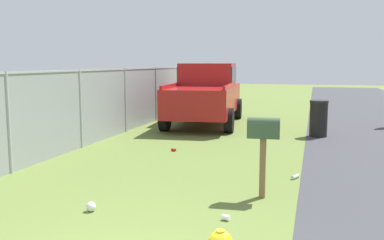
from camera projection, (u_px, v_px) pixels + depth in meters
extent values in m
cylinder|color=yellow|center=(220.00, 235.00, 3.64)|extent=(0.08, 0.08, 0.08)
cube|color=brown|center=(263.00, 168.00, 6.73)|extent=(0.09, 0.09, 0.95)
cube|color=#334C33|center=(263.00, 131.00, 6.65)|extent=(0.24, 0.51, 0.22)
cylinder|color=#334C33|center=(264.00, 124.00, 6.63)|extent=(0.24, 0.51, 0.20)
cube|color=red|center=(264.00, 126.00, 6.74)|extent=(0.02, 0.04, 0.18)
cube|color=maroon|center=(205.00, 99.00, 14.77)|extent=(5.36, 2.49, 0.90)
cube|color=maroon|center=(208.00, 74.00, 15.26)|extent=(1.93, 2.01, 0.76)
cube|color=black|center=(208.00, 74.00, 15.26)|extent=(1.89, 2.04, 0.53)
cube|color=maroon|center=(171.00, 85.00, 13.75)|extent=(2.70, 0.34, 0.12)
cube|color=maroon|center=(229.00, 86.00, 13.42)|extent=(2.70, 0.34, 0.12)
cylinder|color=black|center=(186.00, 108.00, 16.68)|extent=(0.78, 0.33, 0.76)
cylinder|color=black|center=(238.00, 109.00, 16.32)|extent=(0.78, 0.33, 0.76)
cylinder|color=black|center=(165.00, 119.00, 13.34)|extent=(0.78, 0.33, 0.76)
cylinder|color=black|center=(229.00, 120.00, 12.98)|extent=(0.78, 0.33, 0.76)
cylinder|color=black|center=(318.00, 120.00, 12.30)|extent=(0.50, 0.50, 0.97)
cylinder|color=black|center=(319.00, 102.00, 12.24)|extent=(0.52, 0.52, 0.08)
cylinder|color=#9EA3A8|center=(8.00, 123.00, 8.15)|extent=(0.07, 0.07, 1.95)
cylinder|color=#9EA3A8|center=(80.00, 109.00, 10.64)|extent=(0.07, 0.07, 1.95)
cylinder|color=#9EA3A8|center=(125.00, 100.00, 13.14)|extent=(0.07, 0.07, 1.95)
cylinder|color=#9EA3A8|center=(156.00, 94.00, 15.63)|extent=(0.07, 0.07, 1.95)
cylinder|color=#9EA3A8|center=(178.00, 90.00, 18.13)|extent=(0.07, 0.07, 1.95)
cylinder|color=#9EA3A8|center=(194.00, 87.00, 20.62)|extent=(0.07, 0.07, 1.95)
cylinder|color=#9EA3A8|center=(207.00, 84.00, 23.11)|extent=(0.07, 0.07, 1.95)
cube|color=#9EA3A8|center=(141.00, 69.00, 14.26)|extent=(18.33, 0.04, 0.04)
cube|color=gray|center=(142.00, 97.00, 14.38)|extent=(18.33, 0.01, 1.95)
cylinder|color=white|center=(226.00, 218.00, 5.79)|extent=(0.10, 0.11, 0.08)
cylinder|color=#B2D8BF|center=(295.00, 177.00, 7.88)|extent=(0.23, 0.15, 0.07)
cylinder|color=red|center=(174.00, 150.00, 10.32)|extent=(0.12, 0.14, 0.07)
sphere|color=silver|center=(91.00, 207.00, 6.13)|extent=(0.14, 0.14, 0.14)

